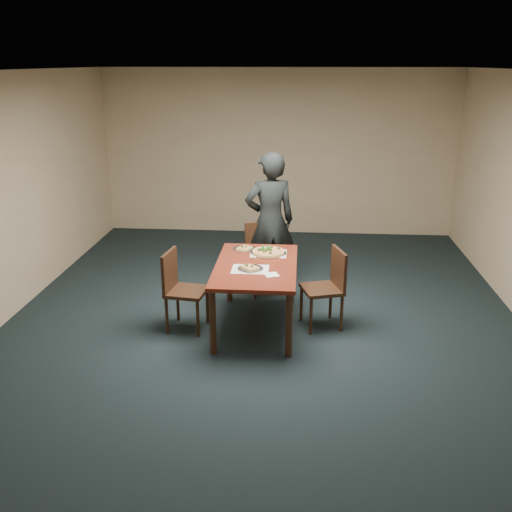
# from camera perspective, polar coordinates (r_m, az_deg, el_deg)

# --- Properties ---
(ground) EXTENTS (8.00, 8.00, 0.00)m
(ground) POSITION_cam_1_polar(r_m,az_deg,el_deg) (6.48, 0.57, -7.57)
(ground) COLOR black
(ground) RESTS_ON ground
(room_shell) EXTENTS (8.00, 8.00, 8.00)m
(room_shell) POSITION_cam_1_polar(r_m,az_deg,el_deg) (5.92, 0.63, 7.69)
(room_shell) COLOR #C7AF8A
(room_shell) RESTS_ON ground
(dining_table) EXTENTS (0.90, 1.50, 0.75)m
(dining_table) POSITION_cam_1_polar(r_m,az_deg,el_deg) (6.36, 0.00, -1.64)
(dining_table) COLOR #561A11
(dining_table) RESTS_ON ground
(chair_far) EXTENTS (0.55, 0.55, 0.91)m
(chair_far) POSITION_cam_1_polar(r_m,az_deg,el_deg) (7.44, 0.69, 0.28)
(chair_far) COLOR black
(chair_far) RESTS_ON ground
(chair_left) EXTENTS (0.47, 0.47, 0.91)m
(chair_left) POSITION_cam_1_polar(r_m,az_deg,el_deg) (6.43, -7.63, -2.96)
(chair_left) COLOR black
(chair_left) RESTS_ON ground
(chair_right) EXTENTS (0.53, 0.53, 0.91)m
(chair_right) POSITION_cam_1_polar(r_m,az_deg,el_deg) (6.48, 7.27, -2.74)
(chair_right) COLOR black
(chair_right) RESTS_ON ground
(diner) EXTENTS (0.76, 0.61, 1.82)m
(diner) POSITION_cam_1_polar(r_m,az_deg,el_deg) (7.45, 1.40, 3.49)
(diner) COLOR black
(diner) RESTS_ON ground
(placemat_main) EXTENTS (0.42, 0.32, 0.00)m
(placemat_main) POSITION_cam_1_polar(r_m,az_deg,el_deg) (6.69, 1.27, 0.26)
(placemat_main) COLOR white
(placemat_main) RESTS_ON dining_table
(placemat_near) EXTENTS (0.40, 0.30, 0.00)m
(placemat_near) POSITION_cam_1_polar(r_m,az_deg,el_deg) (6.18, -0.58, -1.33)
(placemat_near) COLOR white
(placemat_near) RESTS_ON dining_table
(pizza_pan) EXTENTS (0.41, 0.41, 0.08)m
(pizza_pan) POSITION_cam_1_polar(r_m,az_deg,el_deg) (6.69, 1.25, 0.45)
(pizza_pan) COLOR silver
(pizza_pan) RESTS_ON dining_table
(slice_plate_near) EXTENTS (0.28, 0.28, 0.06)m
(slice_plate_near) POSITION_cam_1_polar(r_m,az_deg,el_deg) (6.18, -0.58, -1.22)
(slice_plate_near) COLOR silver
(slice_plate_near) RESTS_ON dining_table
(slice_plate_far) EXTENTS (0.28, 0.28, 0.06)m
(slice_plate_far) POSITION_cam_1_polar(r_m,az_deg,el_deg) (6.84, -1.17, 0.77)
(slice_plate_far) COLOR silver
(slice_plate_far) RESTS_ON dining_table
(napkin) EXTENTS (0.18, 0.18, 0.01)m
(napkin) POSITION_cam_1_polar(r_m,az_deg,el_deg) (6.02, 1.57, -1.89)
(napkin) COLOR white
(napkin) RESTS_ON dining_table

